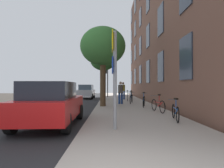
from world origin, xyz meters
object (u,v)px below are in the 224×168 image
bicycle_5 (131,96)px  pedestrian_0 (121,91)px  bicycle_0 (175,112)px  sign_post (114,71)px  car_1 (86,91)px  bicycle_4 (128,97)px  car_0 (51,103)px  bicycle_3 (131,99)px  tree_far (103,60)px  bicycle_2 (144,101)px  pedestrian_1 (123,90)px  traffic_light (107,76)px  bicycle_1 (158,105)px  tree_near (103,47)px

bicycle_5 → pedestrian_0: bearing=-105.3°
bicycle_0 → pedestrian_0: bearing=104.5°
sign_post → car_1: bearing=100.1°
bicycle_4 → car_0: (-3.81, -9.96, 0.34)m
bicycle_3 → pedestrian_0: pedestrian_0 is taller
tree_far → bicycle_3: (2.34, -4.43, -3.67)m
tree_far → bicycle_2: 8.27m
tree_far → pedestrian_1: bearing=-4.0°
sign_post → bicycle_4: 11.23m
traffic_light → bicycle_0: (2.93, -16.09, -2.23)m
bicycle_1 → car_1: (-5.26, 12.28, 0.36)m
tree_near → bicycle_5: size_ratio=3.33×
bicycle_1 → car_0: size_ratio=0.41×
tree_near → tree_far: (-0.20, 6.36, 0.02)m
bicycle_0 → pedestrian_1: (-1.21, 11.49, 0.65)m
bicycle_5 → pedestrian_1: (-0.88, -0.51, 0.64)m
tree_far → bicycle_3: tree_far is taller
bicycle_0 → car_1: (-5.31, 14.68, 0.37)m
tree_near → bicycle_2: (2.68, -0.47, -3.63)m
bicycle_0 → bicycle_5: bearing=91.6°
bicycle_3 → car_1: 8.69m
bicycle_4 → car_1: car_1 is taller
tree_near → tree_far: size_ratio=1.03×
bicycle_1 → bicycle_4: bicycle_4 is taller
bicycle_3 → car_0: 8.50m
bicycle_2 → bicycle_3: bicycle_2 is taller
pedestrian_0 → car_0: bearing=-112.8°
bicycle_0 → bicycle_2: bearing=94.3°
bicycle_1 → traffic_light: bearing=101.8°
tree_far → bicycle_1: 10.43m
traffic_light → bicycle_3: bearing=-77.1°
tree_far → bicycle_5: (2.91, 0.37, -3.68)m
bicycle_2 → bicycle_4: 4.84m
bicycle_3 → pedestrian_0: size_ratio=1.00×
bicycle_2 → bicycle_3: size_ratio=0.97×
bicycle_1 → bicycle_4: (-0.89, 7.20, 0.02)m
bicycle_4 → bicycle_0: bearing=-84.4°
bicycle_3 → bicycle_4: bicycle_4 is taller
sign_post → bicycle_5: 13.68m
bicycle_5 → car_1: size_ratio=0.39×
bicycle_1 → bicycle_4: bearing=97.0°
bicycle_1 → pedestrian_1: pedestrian_1 is taller
bicycle_5 → car_1: bearing=151.7°
tree_far → car_1: size_ratio=1.25×
traffic_light → tree_near: (-0.12, -10.82, 1.43)m
tree_far → bicycle_0: tree_far is taller
bicycle_1 → car_1: 13.36m
car_1 → bicycle_3: bearing=-59.4°
bicycle_2 → bicycle_5: size_ratio=1.02×
traffic_light → bicycle_5: (2.59, -4.09, -2.23)m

